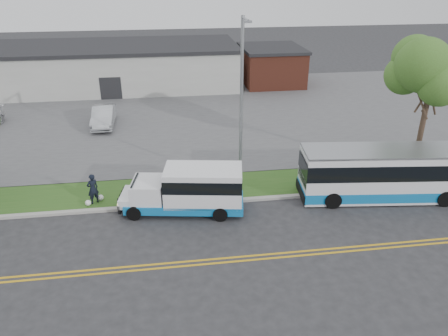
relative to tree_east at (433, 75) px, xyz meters
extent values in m
plane|color=#28282B|center=(-14.00, -3.00, -6.20)|extent=(140.00, 140.00, 0.00)
cube|color=gold|center=(-14.00, -6.85, -6.20)|extent=(70.00, 0.12, 0.01)
cube|color=gold|center=(-14.00, -7.15, -6.20)|extent=(70.00, 0.12, 0.01)
cube|color=#9E9B93|center=(-14.00, -1.90, -6.13)|extent=(80.00, 0.30, 0.15)
cube|color=#2A541C|center=(-14.00, -0.10, -6.15)|extent=(80.00, 3.30, 0.10)
cube|color=#4C4C4F|center=(-14.00, 14.00, -6.15)|extent=(80.00, 25.00, 0.10)
cube|color=#9E9E99|center=(-20.00, 24.00, -4.20)|extent=(25.00, 10.00, 4.00)
cube|color=black|center=(-20.00, 24.00, -2.03)|extent=(25.40, 10.40, 0.35)
cube|color=black|center=(-20.00, 19.05, -5.10)|extent=(2.00, 0.15, 2.20)
cube|color=brown|center=(-3.50, 23.00, -4.40)|extent=(6.00, 7.00, 3.60)
cube|color=black|center=(-3.50, 23.00, -2.45)|extent=(6.30, 7.30, 0.30)
cylinder|color=#37251E|center=(0.00, 0.00, -3.72)|extent=(0.32, 0.32, 4.76)
ellipsoid|color=#3C5C20|center=(0.00, 0.00, 0.02)|extent=(5.20, 5.20, 4.42)
cylinder|color=gray|center=(-11.00, -0.20, -1.35)|extent=(0.18, 0.18, 9.50)
cylinder|color=gray|center=(-11.00, -0.90, 3.30)|extent=(0.12, 1.40, 0.12)
cube|color=gray|center=(-11.00, -1.55, 3.25)|extent=(0.35, 0.18, 0.12)
cube|color=#0F67A7|center=(-14.35, -2.44, -5.71)|extent=(6.38, 3.05, 0.45)
cube|color=silver|center=(-13.37, -2.61, -4.68)|extent=(4.25, 2.69, 1.89)
cube|color=black|center=(-13.37, -2.61, -4.36)|extent=(4.27, 2.73, 0.67)
cube|color=silver|center=(-16.21, -2.13, -4.99)|extent=(1.92, 2.17, 1.08)
cube|color=black|center=(-16.88, -2.02, -4.81)|extent=(0.37, 1.70, 0.81)
cube|color=silver|center=(-17.19, -1.97, -5.44)|extent=(1.19, 1.97, 0.49)
cube|color=black|center=(-17.59, -1.91, -5.71)|extent=(0.44, 1.84, 0.45)
sphere|color=#FFD88C|center=(-17.74, -2.56, -5.48)|extent=(0.21, 0.21, 0.18)
sphere|color=#FFD88C|center=(-17.52, -1.23, -5.48)|extent=(0.21, 0.21, 0.18)
cylinder|color=black|center=(-16.99, -2.99, -5.83)|extent=(0.79, 0.37, 0.76)
cylinder|color=black|center=(-16.68, -1.07, -5.83)|extent=(0.79, 0.37, 0.76)
cylinder|color=black|center=(-12.64, -3.71, -5.83)|extent=(0.79, 0.37, 0.76)
cylinder|color=black|center=(-12.33, -1.80, -5.83)|extent=(0.79, 0.37, 0.76)
cube|color=silver|center=(-2.75, -2.58, -4.75)|extent=(10.50, 3.47, 2.72)
cube|color=#0F67A7|center=(-2.75, -2.58, -5.69)|extent=(10.53, 3.49, 0.56)
cube|color=black|center=(-2.75, -2.58, -4.24)|extent=(10.55, 3.51, 0.89)
cube|color=black|center=(-7.82, -2.02, -4.42)|extent=(0.33, 2.15, 1.50)
cube|color=black|center=(-7.89, -2.01, -5.78)|extent=(0.37, 2.34, 0.47)
cube|color=gray|center=(-2.75, -2.58, -3.37)|extent=(10.50, 3.47, 0.11)
cylinder|color=black|center=(-6.50, -3.28, -5.75)|extent=(0.93, 0.40, 0.90)
cylinder|color=black|center=(-6.26, -1.08, -5.75)|extent=(0.93, 0.40, 0.90)
cylinder|color=black|center=(-0.45, -3.95, -5.75)|extent=(0.93, 0.40, 0.90)
cylinder|color=black|center=(-0.20, -1.75, -5.75)|extent=(0.93, 0.40, 0.90)
imported|color=black|center=(-19.20, -1.10, -5.24)|extent=(0.75, 0.68, 1.72)
imported|color=#A9ACB0|center=(-19.94, 11.55, -5.34)|extent=(1.64, 4.66, 1.53)
sphere|color=white|center=(-19.50, -1.35, -5.94)|extent=(0.32, 0.32, 0.32)
sphere|color=white|center=(-18.90, -0.85, -5.94)|extent=(0.32, 0.32, 0.32)
camera|label=1|loc=(-15.16, -22.56, 5.80)|focal=35.00mm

